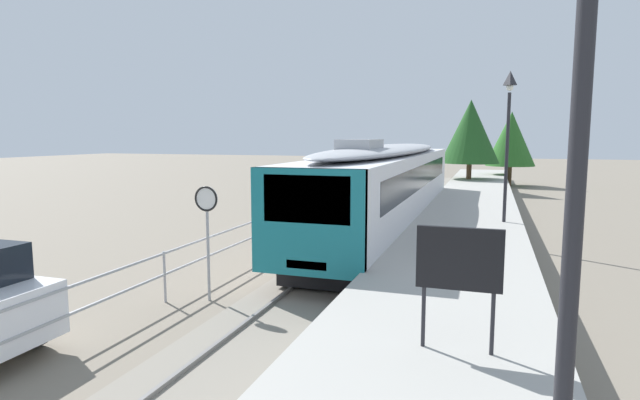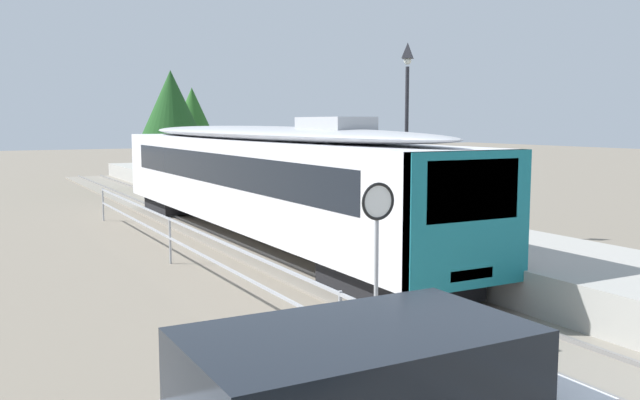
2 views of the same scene
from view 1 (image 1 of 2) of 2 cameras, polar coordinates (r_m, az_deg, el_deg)
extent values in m
plane|color=slate|center=(21.71, -0.73, -3.46)|extent=(160.00, 160.00, 0.00)
cube|color=gray|center=(20.93, 7.07, -3.82)|extent=(3.20, 60.00, 0.06)
cube|color=slate|center=(21.07, 5.15, -3.53)|extent=(0.08, 60.00, 0.08)
cube|color=slate|center=(20.79, 9.02, -3.74)|extent=(0.08, 60.00, 0.08)
cube|color=silver|center=(21.68, 7.70, 1.71)|extent=(2.80, 20.34, 2.55)
cube|color=#19757F|center=(12.01, -1.37, -2.52)|extent=(2.80, 0.24, 2.55)
cube|color=black|center=(11.85, -1.51, 0.09)|extent=(2.13, 0.08, 1.12)
cube|color=black|center=(21.65, 7.72, 2.78)|extent=(2.82, 17.09, 0.92)
ellipsoid|color=#A8AAAF|center=(21.59, 7.76, 5.56)|extent=(2.69, 19.53, 0.44)
cube|color=#A8AAAF|center=(16.62, 4.49, 6.13)|extent=(1.10, 2.20, 0.36)
cube|color=#EAE5C6|center=(12.15, -1.47, -7.21)|extent=(1.00, 0.10, 0.20)
cube|color=black|center=(14.47, 1.76, -7.14)|extent=(2.24, 3.20, 0.55)
cube|color=black|center=(29.47, 10.49, 0.03)|extent=(2.24, 3.20, 0.55)
cube|color=#A8A59E|center=(20.48, 16.05, -3.10)|extent=(3.90, 60.00, 0.90)
cylinder|color=#232328|center=(3.72, 26.20, -5.55)|extent=(0.12, 0.12, 4.60)
cylinder|color=#232328|center=(19.48, 20.05, 4.39)|extent=(0.12, 0.12, 4.60)
pyramid|color=#232328|center=(19.57, 20.40, 12.60)|extent=(0.34, 0.34, 0.50)
sphere|color=silver|center=(19.54, 20.36, 11.67)|extent=(0.24, 0.24, 0.24)
cylinder|color=#232328|center=(7.84, 11.43, -12.58)|extent=(0.06, 0.06, 0.90)
cylinder|color=#232328|center=(7.79, 18.63, -12.94)|extent=(0.06, 0.06, 0.90)
cube|color=black|center=(7.54, 15.23, -6.33)|extent=(1.20, 0.08, 0.90)
cylinder|color=#9EA0A5|center=(12.71, -12.32, -6.12)|extent=(0.07, 0.07, 2.20)
cylinder|color=white|center=(12.46, -12.53, 0.14)|extent=(0.60, 0.03, 0.60)
torus|color=black|center=(12.44, -12.57, 0.13)|extent=(0.61, 0.05, 0.61)
cube|color=#9EA0A5|center=(12.83, -16.98, -5.70)|extent=(0.05, 36.00, 0.05)
cube|color=#9EA0A5|center=(12.95, -16.90, -7.91)|extent=(0.05, 36.00, 0.05)
cylinder|color=#9EA0A5|center=(12.96, -16.89, -8.18)|extent=(0.06, 0.06, 1.25)
cylinder|color=#9EA0A5|center=(20.78, -2.42, -2.19)|extent=(0.06, 0.06, 1.25)
cylinder|color=#9EA0A5|center=(29.29, 3.87, 0.50)|extent=(0.06, 0.06, 1.25)
cylinder|color=black|center=(11.36, -29.35, -12.37)|extent=(0.72, 0.24, 0.72)
cylinder|color=brown|center=(44.30, 20.30, 2.55)|extent=(0.36, 0.36, 1.62)
cone|color=#286023|center=(44.19, 20.47, 6.40)|extent=(3.85, 3.85, 4.34)
cylinder|color=brown|center=(38.88, 16.21, 2.46)|extent=(0.36, 0.36, 2.06)
cone|color=#1E4C1E|center=(38.77, 16.38, 7.32)|extent=(4.16, 4.16, 4.54)
camera|label=2|loc=(12.43, -64.39, 2.10)|focal=38.27mm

